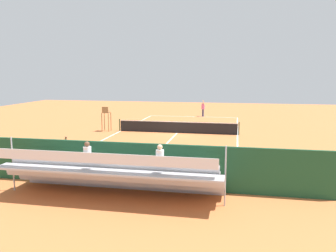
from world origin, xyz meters
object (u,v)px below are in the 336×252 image
equipment_bag (137,178)px  line_judge (63,155)px  tennis_net (177,127)px  tennis_ball_near (181,119)px  bleacher_stand (112,175)px  umpire_chair (106,116)px  tennis_player (203,108)px  tennis_racket (197,117)px  courtside_bench (176,172)px

equipment_bag → line_judge: 4.00m
tennis_net → tennis_ball_near: bearing=-83.3°
tennis_net → bleacher_stand: bearing=89.7°
umpire_chair → bleacher_stand: bearing=112.2°
umpire_chair → tennis_player: umpire_chair is taller
equipment_bag → tennis_ball_near: (1.37, -21.80, -0.15)m
tennis_net → tennis_racket: bearing=-92.0°
tennis_net → umpire_chair: umpire_chair is taller
tennis_player → tennis_ball_near: bearing=55.1°
bleacher_stand → tennis_ball_near: (0.91, -23.74, -0.88)m
bleacher_stand → courtside_bench: (-2.29, -2.07, -0.35)m
umpire_chair → tennis_player: size_ratio=1.11×
line_judge → tennis_net: bearing=-105.1°
tennis_ball_near → line_judge: 21.56m
bleacher_stand → courtside_bench: size_ratio=5.03×
bleacher_stand → equipment_bag: 2.12m
bleacher_stand → tennis_player: 26.71m
bleacher_stand → tennis_player: size_ratio=4.70×
bleacher_stand → line_judge: bearing=-34.3°
line_judge → tennis_player: bearing=-100.7°
line_judge → courtside_bench: bearing=177.2°
line_judge → umpire_chair: bearing=-78.0°
bleacher_stand → equipment_bag: bearing=-103.2°
umpire_chair → tennis_racket: size_ratio=3.72×
tennis_net → equipment_bag: (-0.39, 13.40, -0.32)m
bleacher_stand → tennis_ball_near: size_ratio=137.27×
courtside_bench → tennis_player: tennis_player is taller
tennis_player → tennis_racket: tennis_player is taller
bleacher_stand → tennis_racket: bleacher_stand is taller
tennis_ball_near → tennis_player: bearing=-124.9°
bleacher_stand → equipment_bag: size_ratio=10.07×
tennis_player → tennis_racket: 1.24m
tennis_player → courtside_bench: bearing=92.7°
equipment_bag → line_judge: bearing=-6.0°
tennis_net → tennis_player: (-1.08, -11.35, 0.51)m
tennis_net → line_judge: bearing=74.9°
umpire_chair → equipment_bag: size_ratio=2.38×
tennis_net → bleacher_stand: 15.34m
tennis_ball_near → line_judge: (2.53, 21.39, 0.98)m
equipment_bag → line_judge: size_ratio=0.47×
tennis_net → line_judge: line_judge is taller
umpire_chair → courtside_bench: (-8.42, 12.94, -0.76)m
tennis_net → tennis_player: bearing=-95.4°
courtside_bench → line_judge: 5.76m
courtside_bench → tennis_racket: bearing=-85.7°
tennis_racket → line_judge: (3.90, 24.07, 1.00)m
tennis_net → tennis_racket: tennis_net is taller
umpire_chair → tennis_player: bearing=-121.9°
umpire_chair → courtside_bench: size_ratio=1.19×
equipment_bag → tennis_player: (-0.69, -24.75, 0.84)m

